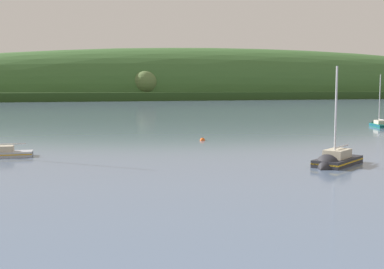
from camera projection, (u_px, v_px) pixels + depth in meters
name	position (u px, v px, depth m)	size (l,w,h in m)	color
far_shoreline_hill	(240.00, 98.00, 272.46)	(561.66, 114.49, 53.35)	#27431B
sailboat_near_mooring	(379.00, 125.00, 76.73)	(3.35, 6.12, 8.78)	#0F564C
sailboat_midwater_white	(334.00, 164.00, 38.57)	(5.99, 5.36, 8.68)	#232328
mooring_buoy_foreground	(202.00, 141.00, 56.82)	(0.60, 0.60, 0.68)	#EA5B19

